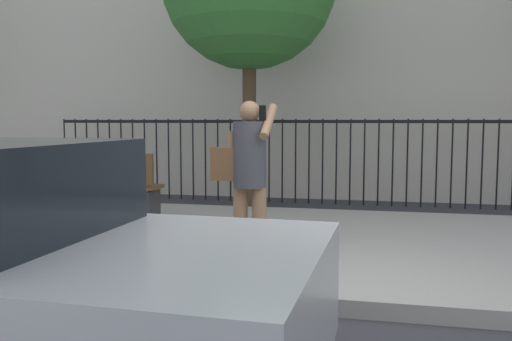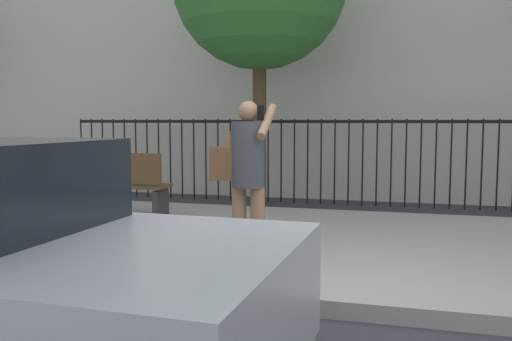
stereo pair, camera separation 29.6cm
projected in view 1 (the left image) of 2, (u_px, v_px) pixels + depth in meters
ground_plane at (332, 317)px, 4.32m from camera, size 60.00×60.00×0.00m
sidewalk at (346, 246)px, 6.46m from camera, size 28.00×4.40×0.15m
iron_fence at (357, 150)px, 9.97m from camera, size 12.03×0.04×1.60m
pedestrian_on_phone at (247, 168)px, 5.54m from camera, size 0.66×0.48×1.62m
street_bench at (106, 183)px, 7.94m from camera, size 1.60×0.45×0.95m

